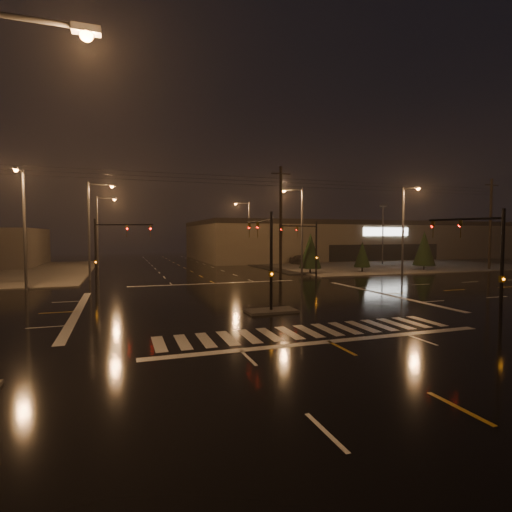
{
  "coord_description": "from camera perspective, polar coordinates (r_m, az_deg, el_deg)",
  "views": [
    {
      "loc": [
        -8.48,
        -26.1,
        4.61
      ],
      "look_at": [
        1.41,
        2.93,
        3.0
      ],
      "focal_mm": 28.0,
      "sensor_mm": 36.0,
      "label": 1
    }
  ],
  "objects": [
    {
      "name": "ground",
      "position": [
        27.82,
        -0.8,
        -6.53
      ],
      "size": [
        140.0,
        140.0,
        0.0
      ],
      "primitive_type": "plane",
      "color": "black",
      "rests_on": "ground"
    },
    {
      "name": "sidewalk_ne",
      "position": [
        68.18,
        15.61,
        -0.93
      ],
      "size": [
        36.0,
        36.0,
        0.12
      ],
      "primitive_type": "cube",
      "color": "#484540",
      "rests_on": "ground"
    },
    {
      "name": "median_island",
      "position": [
        24.1,
        2.17,
        -7.84
      ],
      "size": [
        3.0,
        1.6,
        0.15
      ],
      "primitive_type": "cube",
      "color": "#484540",
      "rests_on": "ground"
    },
    {
      "name": "crosswalk",
      "position": [
        19.63,
        7.49,
        -10.58
      ],
      "size": [
        15.0,
        2.6,
        0.01
      ],
      "primitive_type": "cube",
      "color": "beige",
      "rests_on": "ground"
    },
    {
      "name": "stop_bar_near",
      "position": [
        17.92,
        10.39,
        -11.93
      ],
      "size": [
        16.0,
        0.5,
        0.01
      ],
      "primitive_type": "cube",
      "color": "beige",
      "rests_on": "ground"
    },
    {
      "name": "stop_bar_far",
      "position": [
        38.33,
        -5.9,
        -3.91
      ],
      "size": [
        16.0,
        0.5,
        0.01
      ],
      "primitive_type": "cube",
      "color": "beige",
      "rests_on": "ground"
    },
    {
      "name": "parking_lot",
      "position": [
        69.55,
        19.94,
        -0.94
      ],
      "size": [
        50.0,
        24.0,
        0.08
      ],
      "primitive_type": "cube",
      "color": "black",
      "rests_on": "ground"
    },
    {
      "name": "retail_building",
      "position": [
        84.18,
        12.3,
        2.41
      ],
      "size": [
        60.2,
        28.3,
        7.2
      ],
      "color": "brown",
      "rests_on": "ground"
    },
    {
      "name": "signal_mast_median",
      "position": [
        24.55,
        1.41,
        1.0
      ],
      "size": [
        0.25,
        4.59,
        6.0
      ],
      "color": "black",
      "rests_on": "ground"
    },
    {
      "name": "signal_mast_ne",
      "position": [
        40.45,
        7.59,
        1.82
      ],
      "size": [
        4.84,
        1.86,
        6.0
      ],
      "color": "black",
      "rests_on": "ground"
    },
    {
      "name": "signal_mast_nw",
      "position": [
        36.25,
        -20.42,
        1.52
      ],
      "size": [
        4.84,
        1.86,
        6.0
      ],
      "color": "black",
      "rests_on": "ground"
    },
    {
      "name": "signal_mast_se",
      "position": [
        24.86,
        30.03,
        0.53
      ],
      "size": [
        1.55,
        3.87,
        6.0
      ],
      "color": "black",
      "rests_on": "ground"
    },
    {
      "name": "streetlight_0",
      "position": [
        11.48,
        -32.71,
        8.5
      ],
      "size": [
        2.77,
        0.32,
        10.0
      ],
      "color": "#38383A",
      "rests_on": "ground"
    },
    {
      "name": "streetlight_1",
      "position": [
        44.19,
        -22.38,
        4.33
      ],
      "size": [
        2.77,
        0.32,
        10.0
      ],
      "color": "#38383A",
      "rests_on": "ground"
    },
    {
      "name": "streetlight_2",
      "position": [
        60.17,
        -21.43,
        3.93
      ],
      "size": [
        2.77,
        0.32,
        10.0
      ],
      "color": "#38383A",
      "rests_on": "ground"
    },
    {
      "name": "streetlight_3",
      "position": [
        46.48,
        6.25,
        4.46
      ],
      "size": [
        2.77,
        0.32,
        10.0
      ],
      "color": "#38383A",
      "rests_on": "ground"
    },
    {
      "name": "streetlight_4",
      "position": [
        65.15,
        -1.24,
        4.05
      ],
      "size": [
        2.77,
        0.32,
        10.0
      ],
      "color": "#38383A",
      "rests_on": "ground"
    },
    {
      "name": "streetlight_5",
      "position": [
        38.05,
        -30.29,
        4.39
      ],
      "size": [
        0.32,
        2.77,
        10.0
      ],
      "color": "#38383A",
      "rests_on": "ground"
    },
    {
      "name": "streetlight_6",
      "position": [
        48.17,
        20.51,
        4.23
      ],
      "size": [
        0.32,
        2.77,
        10.0
      ],
      "color": "#38383A",
      "rests_on": "ground"
    },
    {
      "name": "utility_pole_1",
      "position": [
        43.38,
        3.55,
        5.01
      ],
      "size": [
        2.2,
        0.32,
        12.0
      ],
      "color": "black",
      "rests_on": "ground"
    },
    {
      "name": "utility_pole_2",
      "position": [
        61.4,
        30.48,
        4.01
      ],
      "size": [
        2.2,
        0.32,
        12.0
      ],
      "color": "black",
      "rests_on": "ground"
    },
    {
      "name": "conifer_0",
      "position": [
        47.67,
        7.77,
        0.75
      ],
      "size": [
        2.64,
        2.64,
        4.82
      ],
      "color": "black",
      "rests_on": "ground"
    },
    {
      "name": "conifer_1",
      "position": [
        50.62,
        14.95,
        0.23
      ],
      "size": [
        1.99,
        1.99,
        3.81
      ],
      "color": "black",
      "rests_on": "ground"
    },
    {
      "name": "conifer_2",
      "position": [
        56.04,
        22.91,
        1.01
      ],
      "size": [
        2.81,
        2.81,
        5.09
      ],
      "color": "black",
      "rests_on": "ground"
    },
    {
      "name": "car_parked",
      "position": [
        61.19,
        6.7,
        -0.57
      ],
      "size": [
        3.11,
        5.14,
        1.64
      ],
      "primitive_type": "imported",
      "rotation": [
        0.0,
        0.0,
        0.26
      ],
      "color": "black",
      "rests_on": "ground"
    }
  ]
}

